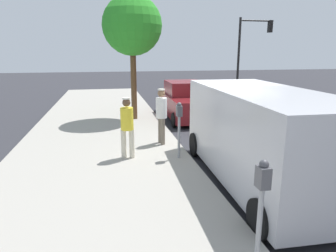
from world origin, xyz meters
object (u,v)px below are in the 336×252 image
Objects in this scene: traffic_light_corner at (251,43)px; pedestrian_in_yellow at (127,124)px; parking_meter_far at (261,196)px; pedestrian_in_white at (161,113)px; parked_sedan_behind at (186,102)px; street_tree at (132,26)px; parking_meter_near at (179,121)px; parked_van at (261,134)px.

pedestrian_in_yellow is at bearing 52.27° from traffic_light_corner.
pedestrian_in_yellow is at bearing -73.93° from parking_meter_far.
pedestrian_in_white is at bearing -87.82° from parking_meter_far.
pedestrian_in_white reaches higher than parked_sedan_behind.
parked_sedan_behind is at bearing -170.11° from street_tree.
parking_meter_near is at bearing -90.00° from parking_meter_far.
parked_van is 7.73m from street_tree.
pedestrian_in_yellow is 6.18m from parked_sedan_behind.
traffic_light_corner is at bearing -133.33° from parked_sedan_behind.
pedestrian_in_white is 4.68m from parked_sedan_behind.
traffic_light_corner is at bearing -115.49° from parking_meter_far.
street_tree reaches higher than pedestrian_in_white.
street_tree reaches higher than pedestrian_in_yellow.
parking_meter_far is at bearing 90.00° from parking_meter_near.
pedestrian_in_white is 13.90m from traffic_light_corner.
parking_meter_far is 18.73m from traffic_light_corner.
pedestrian_in_white is 1.04× the size of pedestrian_in_yellow.
parked_sedan_behind is 0.85× the size of traffic_light_corner.
parking_meter_far is 0.29× the size of parked_van.
parked_van is at bearing 146.43° from pedestrian_in_yellow.
parking_meter_far is 4.88m from pedestrian_in_yellow.
parking_meter_far is 0.29× the size of traffic_light_corner.
parked_van is at bearing -118.18° from parking_meter_far.
parked_van is at bearing 119.72° from pedestrian_in_white.
parking_meter_far is 5.82m from pedestrian_in_white.
parked_sedan_behind is 9.62m from traffic_light_corner.
parked_van reaches higher than parking_meter_far.
street_tree reaches higher than parked_van.
parking_meter_near reaches higher than parked_sedan_behind.
parked_van is 1.01× the size of traffic_light_corner.
pedestrian_in_white is at bearing 65.97° from parked_sedan_behind.
pedestrian_in_yellow is at bearing 44.84° from pedestrian_in_white.
pedestrian_in_yellow is at bearing -11.42° from parking_meter_near.
parked_sedan_behind is (-0.18, -7.27, -0.41)m from parked_van.
parked_sedan_behind is at bearing -106.52° from parking_meter_near.
pedestrian_in_white is at bearing 53.13° from traffic_light_corner.
street_tree is at bearing 9.89° from parked_sedan_behind.
parking_meter_far is at bearing 80.55° from parked_sedan_behind.
parking_meter_near is 0.30× the size of street_tree.
traffic_light_corner reaches higher than pedestrian_in_yellow.
pedestrian_in_yellow is (1.35, -4.69, -0.09)m from parking_meter_far.
parked_van is 1.04× the size of street_tree.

